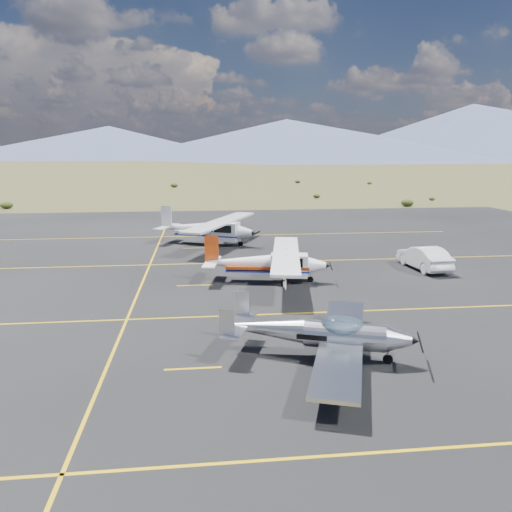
# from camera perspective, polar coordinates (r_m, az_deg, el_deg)

# --- Properties ---
(ground) EXTENTS (1600.00, 1600.00, 0.00)m
(ground) POSITION_cam_1_polar(r_m,az_deg,el_deg) (21.33, 1.05, -8.46)
(ground) COLOR #383D1C
(ground) RESTS_ON ground
(apron) EXTENTS (72.00, 72.00, 0.02)m
(apron) POSITION_cam_1_polar(r_m,az_deg,el_deg) (27.95, -0.84, -3.47)
(apron) COLOR black
(apron) RESTS_ON ground
(aircraft_low_wing) EXTENTS (6.82, 9.22, 2.02)m
(aircraft_low_wing) POSITION_cam_1_polar(r_m,az_deg,el_deg) (18.38, 7.60, -8.79)
(aircraft_low_wing) COLOR silver
(aircraft_low_wing) RESTS_ON apron
(aircraft_cessna) EXTENTS (6.45, 10.53, 2.66)m
(aircraft_cessna) POSITION_cam_1_polar(r_m,az_deg,el_deg) (28.57, 1.33, -0.69)
(aircraft_cessna) COLOR white
(aircraft_cessna) RESTS_ON apron
(aircraft_plain) EXTENTS (8.65, 11.44, 3.00)m
(aircraft_plain) POSITION_cam_1_polar(r_m,az_deg,el_deg) (40.16, -5.56, 3.17)
(aircraft_plain) COLOR silver
(aircraft_plain) RESTS_ON apron
(sedan) EXTENTS (1.95, 4.65, 1.49)m
(sedan) POSITION_cam_1_polar(r_m,az_deg,el_deg) (33.51, 18.65, -0.17)
(sedan) COLOR white
(sedan) RESTS_ON apron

